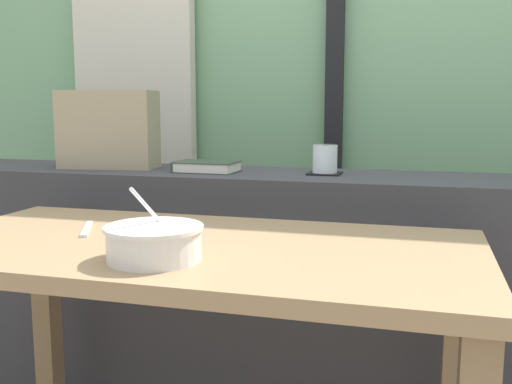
{
  "coord_description": "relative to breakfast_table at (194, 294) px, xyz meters",
  "views": [
    {
      "loc": [
        0.39,
        -1.23,
        1.04
      ],
      "look_at": [
        -0.06,
        0.33,
        0.8
      ],
      "focal_mm": 41.13,
      "sensor_mm": 36.0,
      "label": 1
    }
  ],
  "objects": [
    {
      "name": "coaster_square",
      "position": [
        0.19,
        0.61,
        0.21
      ],
      "size": [
        0.1,
        0.1,
        0.0
      ],
      "primitive_type": "cube",
      "color": "black",
      "rests_on": "dark_console_ledge"
    },
    {
      "name": "outdoor_backdrop",
      "position": [
        0.09,
        1.32,
        0.78
      ],
      "size": [
        4.8,
        0.08,
        2.8
      ],
      "primitive_type": "cube",
      "color": "#7AAD7F",
      "rests_on": "ground"
    },
    {
      "name": "fork_utensil",
      "position": [
        -0.3,
        0.05,
        0.12
      ],
      "size": [
        0.09,
        0.16,
        0.01
      ],
      "primitive_type": "cube",
      "rotation": [
        0.0,
        0.0,
        0.46
      ],
      "color": "silver",
      "rests_on": "breakfast_table"
    },
    {
      "name": "dark_console_ledge",
      "position": [
        0.09,
        0.6,
        -0.21
      ],
      "size": [
        2.8,
        0.37,
        0.83
      ],
      "primitive_type": "cube",
      "color": "#38383D",
      "rests_on": "ground"
    },
    {
      "name": "curtain_left_panel",
      "position": [
        -0.76,
        1.22,
        0.63
      ],
      "size": [
        0.56,
        0.06,
        2.5
      ],
      "primitive_type": "cube",
      "color": "beige",
      "rests_on": "ground"
    },
    {
      "name": "breakfast_table",
      "position": [
        0.0,
        0.0,
        0.0
      ],
      "size": [
        1.26,
        0.62,
        0.74
      ],
      "color": "#826849",
      "rests_on": "ground"
    },
    {
      "name": "soup_bowl",
      "position": [
        -0.02,
        -0.16,
        0.15
      ],
      "size": [
        0.19,
        0.19,
        0.15
      ],
      "color": "silver",
      "rests_on": "breakfast_table"
    },
    {
      "name": "window_divider_post",
      "position": [
        0.12,
        1.25,
        0.68
      ],
      "size": [
        0.07,
        0.05,
        2.6
      ],
      "primitive_type": "cube",
      "color": "black",
      "rests_on": "ground"
    },
    {
      "name": "throw_pillow",
      "position": [
        -0.54,
        0.6,
        0.34
      ],
      "size": [
        0.34,
        0.18,
        0.26
      ],
      "primitive_type": "cube",
      "rotation": [
        0.0,
        0.0,
        0.13
      ],
      "color": "tan",
      "rests_on": "dark_console_ledge"
    },
    {
      "name": "closed_book",
      "position": [
        -0.18,
        0.57,
        0.22
      ],
      "size": [
        0.2,
        0.14,
        0.03
      ],
      "color": "#334233",
      "rests_on": "dark_console_ledge"
    },
    {
      "name": "juice_glass",
      "position": [
        0.19,
        0.61,
        0.25
      ],
      "size": [
        0.08,
        0.08,
        0.09
      ],
      "color": "white",
      "rests_on": "coaster_square"
    }
  ]
}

